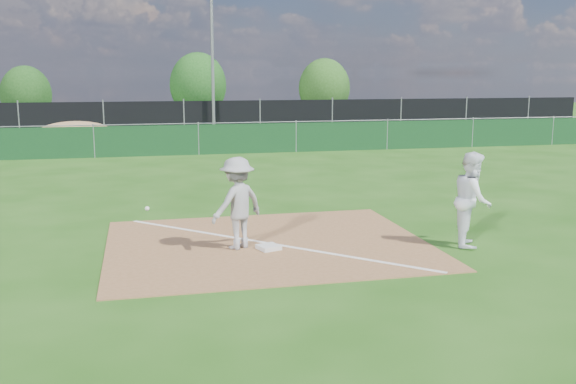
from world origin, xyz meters
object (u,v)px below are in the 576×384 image
(first_base, at_px, (269,247))
(tree_mid, at_px, (198,85))
(car_mid, at_px, (139,118))
(runner, at_px, (472,199))
(play_at_first, at_px, (237,203))
(car_left, at_px, (82,116))
(tree_right, at_px, (324,88))
(light_pole, at_px, (212,57))
(tree_left, at_px, (26,94))
(car_right, at_px, (294,116))

(first_base, xyz_separation_m, tree_mid, (1.91, 34.14, 2.33))
(first_base, distance_m, car_mid, 26.27)
(runner, height_order, car_mid, runner)
(play_at_first, xyz_separation_m, runner, (4.33, -0.75, 0.02))
(car_left, xyz_separation_m, tree_right, (15.92, 4.76, 1.38))
(car_mid, bearing_deg, first_base, 168.16)
(light_pole, xyz_separation_m, car_left, (-6.97, 5.51, -3.20))
(car_mid, xyz_separation_m, tree_right, (12.72, 6.21, 1.49))
(car_mid, bearing_deg, tree_mid, -43.94)
(tree_left, bearing_deg, car_left, -51.18)
(car_mid, xyz_separation_m, car_right, (9.05, 0.17, -0.00))
(car_right, bearing_deg, car_mid, 108.50)
(first_base, height_order, car_mid, car_mid)
(play_at_first, bearing_deg, light_pole, 84.52)
(tree_right, bearing_deg, car_mid, -153.97)
(light_pole, bearing_deg, runner, -84.38)
(light_pole, height_order, first_base, light_pole)
(runner, bearing_deg, car_right, 18.72)
(first_base, xyz_separation_m, car_mid, (-2.21, 26.17, 0.63))
(light_pole, relative_size, tree_mid, 1.72)
(play_at_first, bearing_deg, tree_left, 104.94)
(light_pole, relative_size, car_right, 1.72)
(car_mid, bearing_deg, runner, 176.00)
(runner, xyz_separation_m, tree_mid, (-1.89, 34.67, 1.50))
(light_pole, relative_size, car_mid, 1.94)
(play_at_first, xyz_separation_m, tree_mid, (2.44, 33.92, 1.52))
(light_pole, height_order, car_mid, light_pole)
(car_left, distance_m, car_mid, 3.51)
(runner, distance_m, tree_right, 33.61)
(first_base, bearing_deg, tree_right, 72.01)
(tree_mid, bearing_deg, car_mid, -117.28)
(car_left, bearing_deg, tree_mid, -30.42)
(tree_left, bearing_deg, first_base, -74.28)
(first_base, distance_m, tree_mid, 34.28)
(light_pole, xyz_separation_m, play_at_first, (-2.10, -21.88, -3.13))
(tree_right, bearing_deg, tree_mid, 168.41)
(first_base, distance_m, runner, 3.92)
(play_at_first, xyz_separation_m, car_left, (-4.87, 27.39, -0.06))
(light_pole, relative_size, play_at_first, 3.49)
(play_at_first, distance_m, runner, 4.39)
(runner, distance_m, car_mid, 27.36)
(light_pole, distance_m, tree_left, 14.76)
(car_left, bearing_deg, car_mid, -96.58)
(light_pole, distance_m, car_mid, 6.45)
(car_right, distance_m, tree_mid, 9.39)
(first_base, bearing_deg, car_mid, 94.82)
(runner, relative_size, tree_left, 0.48)
(car_mid, height_order, tree_left, tree_left)
(light_pole, relative_size, runner, 4.48)
(tree_right, bearing_deg, light_pole, -131.07)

